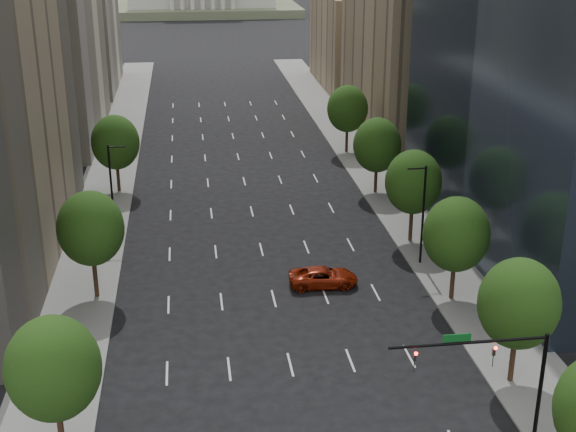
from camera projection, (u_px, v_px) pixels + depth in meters
name	position (u px, v px, depth m)	size (l,w,h in m)	color
sidewalk_left	(89.00, 258.00, 70.34)	(6.00, 200.00, 0.15)	slate
sidewalk_right	(425.00, 240.00, 74.11)	(6.00, 200.00, 0.15)	slate
midrise_cream_left	(36.00, 7.00, 102.80)	(14.00, 30.00, 35.00)	beige
filler_left	(74.00, 37.00, 136.40)	(14.00, 26.00, 18.00)	beige
parking_tan_right	(414.00, 23.00, 106.99)	(14.00, 30.00, 30.00)	#8C7759
filler_right	(360.00, 39.00, 140.05)	(14.00, 26.00, 16.00)	#8C7759
tree_right_1	(519.00, 304.00, 49.67)	(5.20, 5.20, 8.75)	#382316
tree_right_2	(456.00, 234.00, 60.84)	(5.20, 5.20, 8.61)	#382316
tree_right_3	(413.00, 182.00, 71.85)	(5.20, 5.20, 8.89)	#382316
tree_right_4	(377.00, 145.00, 84.97)	(5.20, 5.20, 8.46)	#382316
tree_right_5	(348.00, 109.00, 99.69)	(5.20, 5.20, 8.75)	#382316
tree_left_0	(53.00, 369.00, 42.56)	(5.20, 5.20, 8.75)	#382316
tree_left_1	(91.00, 229.00, 61.01)	(5.20, 5.20, 8.97)	#382316
tree_left_2	(115.00, 142.00, 85.20)	(5.20, 5.20, 8.68)	#382316
streetlight_rn	(422.00, 212.00, 67.52)	(1.70, 0.20, 9.00)	black
streetlight_ln	(112.00, 188.00, 73.52)	(1.70, 0.20, 9.00)	black
traffic_signal	(502.00, 366.00, 43.89)	(9.12, 0.40, 7.38)	black
foothills	(237.00, 10.00, 589.56)	(720.00, 413.00, 263.00)	olive
car_red_far	(323.00, 277.00, 64.90)	(2.62, 5.68, 1.58)	maroon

